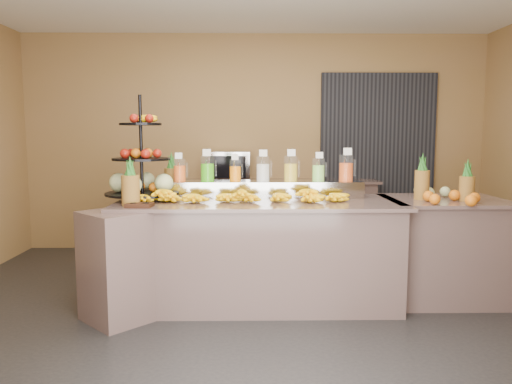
{
  "coord_description": "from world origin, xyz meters",
  "views": [
    {
      "loc": [
        -0.09,
        -4.08,
        1.53
      ],
      "look_at": [
        -0.03,
        0.3,
        1.01
      ],
      "focal_mm": 35.0,
      "sensor_mm": 36.0,
      "label": 1
    }
  ],
  "objects_px": {
    "banana_heap": "(239,195)",
    "condiment_caddy": "(140,205)",
    "right_fruit_pile": "(446,192)",
    "pitcher_tray": "(263,189)",
    "fruit_stand": "(147,173)",
    "oven_warmer": "(229,166)"
  },
  "relations": [
    {
      "from": "pitcher_tray",
      "to": "condiment_caddy",
      "type": "bearing_deg",
      "value": -147.94
    },
    {
      "from": "pitcher_tray",
      "to": "banana_heap",
      "type": "bearing_deg",
      "value": -124.26
    },
    {
      "from": "banana_heap",
      "to": "fruit_stand",
      "type": "relative_size",
      "value": 1.98
    },
    {
      "from": "banana_heap",
      "to": "fruit_stand",
      "type": "height_order",
      "value": "fruit_stand"
    },
    {
      "from": "condiment_caddy",
      "to": "oven_warmer",
      "type": "distance_m",
      "value": 2.4
    },
    {
      "from": "banana_heap",
      "to": "oven_warmer",
      "type": "distance_m",
      "value": 2.01
    },
    {
      "from": "banana_heap",
      "to": "condiment_caddy",
      "type": "relative_size",
      "value": 8.98
    },
    {
      "from": "pitcher_tray",
      "to": "fruit_stand",
      "type": "height_order",
      "value": "fruit_stand"
    },
    {
      "from": "banana_heap",
      "to": "condiment_caddy",
      "type": "xyz_separation_m",
      "value": [
        -0.8,
        -0.31,
        -0.04
      ]
    },
    {
      "from": "pitcher_tray",
      "to": "banana_heap",
      "type": "relative_size",
      "value": 1.0
    },
    {
      "from": "oven_warmer",
      "to": "banana_heap",
      "type": "bearing_deg",
      "value": -83.65
    },
    {
      "from": "banana_heap",
      "to": "right_fruit_pile",
      "type": "relative_size",
      "value": 3.72
    },
    {
      "from": "fruit_stand",
      "to": "condiment_caddy",
      "type": "bearing_deg",
      "value": -88.46
    },
    {
      "from": "banana_heap",
      "to": "right_fruit_pile",
      "type": "xyz_separation_m",
      "value": [
        1.81,
        -0.04,
        0.02
      ]
    },
    {
      "from": "fruit_stand",
      "to": "oven_warmer",
      "type": "height_order",
      "value": "fruit_stand"
    },
    {
      "from": "right_fruit_pile",
      "to": "oven_warmer",
      "type": "height_order",
      "value": "oven_warmer"
    },
    {
      "from": "banana_heap",
      "to": "oven_warmer",
      "type": "height_order",
      "value": "oven_warmer"
    },
    {
      "from": "pitcher_tray",
      "to": "right_fruit_pile",
      "type": "relative_size",
      "value": 3.71
    },
    {
      "from": "condiment_caddy",
      "to": "right_fruit_pile",
      "type": "bearing_deg",
      "value": 5.9
    },
    {
      "from": "fruit_stand",
      "to": "right_fruit_pile",
      "type": "xyz_separation_m",
      "value": [
        2.64,
        -0.22,
        -0.15
      ]
    },
    {
      "from": "fruit_stand",
      "to": "oven_warmer",
      "type": "xyz_separation_m",
      "value": [
        0.67,
        1.82,
        -0.05
      ]
    },
    {
      "from": "fruit_stand",
      "to": "right_fruit_pile",
      "type": "relative_size",
      "value": 1.88
    }
  ]
}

